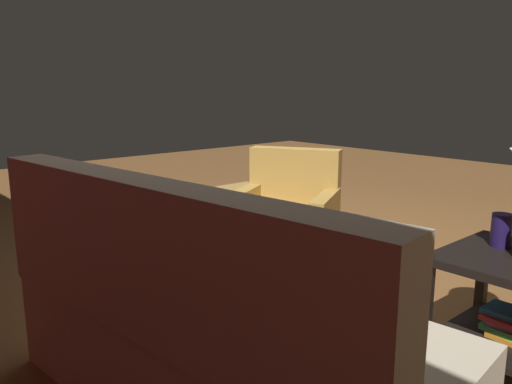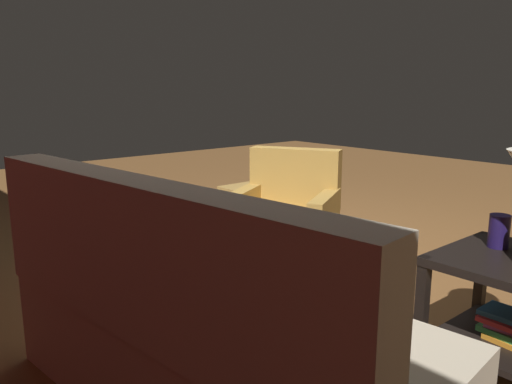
{
  "view_description": "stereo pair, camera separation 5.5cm",
  "coord_description": "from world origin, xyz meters",
  "px_view_note": "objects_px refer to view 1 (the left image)",
  "views": [
    {
      "loc": [
        -2.76,
        2.87,
        1.31
      ],
      "look_at": [
        -0.03,
        0.46,
        0.55
      ],
      "focal_mm": 35.54,
      "sensor_mm": 36.0,
      "label": 1
    },
    {
      "loc": [
        -2.79,
        2.83,
        1.31
      ],
      "look_at": [
        -0.03,
        0.46,
        0.55
      ],
      "focal_mm": 35.54,
      "sensor_mm": 36.0,
      "label": 2
    }
  ],
  "objects_px": {
    "tv_remote": "(288,180)",
    "ottoman": "(244,192)",
    "small_vase": "(501,230)",
    "laptop": "(151,202)",
    "armchair": "(286,223)",
    "pet_bowl_steel": "(179,199)",
    "yellow_mug": "(292,161)",
    "wicker_hamper": "(290,211)",
    "couch": "(215,336)",
    "book_stack_hamper": "(289,176)",
    "laptop_desk": "(158,216)"
  },
  "relations": [
    {
      "from": "small_vase",
      "to": "tv_remote",
      "type": "height_order",
      "value": "small_vase"
    },
    {
      "from": "pet_bowl_steel",
      "to": "armchair",
      "type": "bearing_deg",
      "value": 164.31
    },
    {
      "from": "ottoman",
      "to": "pet_bowl_steel",
      "type": "relative_size",
      "value": 2.0
    },
    {
      "from": "tv_remote",
      "to": "pet_bowl_steel",
      "type": "relative_size",
      "value": 0.8
    },
    {
      "from": "wicker_hamper",
      "to": "small_vase",
      "type": "bearing_deg",
      "value": 162.92
    },
    {
      "from": "laptop_desk",
      "to": "tv_remote",
      "type": "bearing_deg",
      "value": -85.7
    },
    {
      "from": "small_vase",
      "to": "wicker_hamper",
      "type": "height_order",
      "value": "small_vase"
    },
    {
      "from": "couch",
      "to": "tv_remote",
      "type": "distance_m",
      "value": 2.61
    },
    {
      "from": "small_vase",
      "to": "pet_bowl_steel",
      "type": "xyz_separation_m",
      "value": [
        3.9,
        -0.68,
        -0.61
      ]
    },
    {
      "from": "book_stack_hamper",
      "to": "tv_remote",
      "type": "bearing_deg",
      "value": -41.88
    },
    {
      "from": "laptop_desk",
      "to": "wicker_hamper",
      "type": "distance_m",
      "value": 1.33
    },
    {
      "from": "laptop",
      "to": "ottoman",
      "type": "xyz_separation_m",
      "value": [
        0.63,
        -1.37,
        -0.22
      ]
    },
    {
      "from": "pet_bowl_steel",
      "to": "laptop_desk",
      "type": "bearing_deg",
      "value": 143.57
    },
    {
      "from": "small_vase",
      "to": "couch",
      "type": "bearing_deg",
      "value": 68.11
    },
    {
      "from": "small_vase",
      "to": "ottoman",
      "type": "relative_size",
      "value": 0.4
    },
    {
      "from": "armchair",
      "to": "couch",
      "type": "bearing_deg",
      "value": 125.04
    },
    {
      "from": "couch",
      "to": "pet_bowl_steel",
      "type": "distance_m",
      "value": 3.93
    },
    {
      "from": "armchair",
      "to": "pet_bowl_steel",
      "type": "relative_size",
      "value": 4.57
    },
    {
      "from": "yellow_mug",
      "to": "tv_remote",
      "type": "height_order",
      "value": "yellow_mug"
    },
    {
      "from": "laptop",
      "to": "wicker_hamper",
      "type": "distance_m",
      "value": 1.39
    },
    {
      "from": "book_stack_hamper",
      "to": "tv_remote",
      "type": "distance_m",
      "value": 0.14
    },
    {
      "from": "laptop",
      "to": "ottoman",
      "type": "bearing_deg",
      "value": -65.3
    },
    {
      "from": "laptop",
      "to": "pet_bowl_steel",
      "type": "bearing_deg",
      "value": -37.39
    },
    {
      "from": "armchair",
      "to": "pet_bowl_steel",
      "type": "bearing_deg",
      "value": -15.69
    },
    {
      "from": "laptop",
      "to": "yellow_mug",
      "type": "distance_m",
      "value": 1.4
    },
    {
      "from": "couch",
      "to": "armchair",
      "type": "xyz_separation_m",
      "value": [
        0.93,
        -1.33,
        0.04
      ]
    },
    {
      "from": "tv_remote",
      "to": "ottoman",
      "type": "xyz_separation_m",
      "value": [
        0.54,
        0.06,
        -0.18
      ]
    },
    {
      "from": "couch",
      "to": "laptop",
      "type": "relative_size",
      "value": 5.3
    },
    {
      "from": "laptop",
      "to": "book_stack_hamper",
      "type": "xyz_separation_m",
      "value": [
        -0.0,
        -1.35,
        0.02
      ]
    },
    {
      "from": "pet_bowl_steel",
      "to": "laptop",
      "type": "bearing_deg",
      "value": 142.61
    },
    {
      "from": "laptop",
      "to": "armchair",
      "type": "bearing_deg",
      "value": -129.37
    },
    {
      "from": "wicker_hamper",
      "to": "ottoman",
      "type": "height_order",
      "value": "wicker_hamper"
    },
    {
      "from": "small_vase",
      "to": "armchair",
      "type": "bearing_deg",
      "value": 0.07
    },
    {
      "from": "couch",
      "to": "armchair",
      "type": "height_order",
      "value": "couch"
    },
    {
      "from": "small_vase",
      "to": "laptop",
      "type": "height_order",
      "value": "small_vase"
    },
    {
      "from": "wicker_hamper",
      "to": "tv_remote",
      "type": "distance_m",
      "value": 0.28
    },
    {
      "from": "small_vase",
      "to": "yellow_mug",
      "type": "xyz_separation_m",
      "value": [
        2.07,
        -0.67,
        0.04
      ]
    },
    {
      "from": "armchair",
      "to": "laptop_desk",
      "type": "distance_m",
      "value": 0.9
    },
    {
      "from": "small_vase",
      "to": "pet_bowl_steel",
      "type": "relative_size",
      "value": 0.8
    },
    {
      "from": "tv_remote",
      "to": "ottoman",
      "type": "relative_size",
      "value": 0.4
    },
    {
      "from": "tv_remote",
      "to": "laptop_desk",
      "type": "bearing_deg",
      "value": 105.89
    },
    {
      "from": "armchair",
      "to": "laptop",
      "type": "height_order",
      "value": "armchair"
    },
    {
      "from": "laptop",
      "to": "pet_bowl_steel",
      "type": "xyz_separation_m",
      "value": [
        1.84,
        -1.41,
        -0.5
      ]
    },
    {
      "from": "armchair",
      "to": "tv_remote",
      "type": "height_order",
      "value": "armchair"
    },
    {
      "from": "laptop_desk",
      "to": "ottoman",
      "type": "relative_size",
      "value": 1.4
    },
    {
      "from": "laptop_desk",
      "to": "laptop",
      "type": "xyz_separation_m",
      "value": [
        0.01,
        0.04,
        0.11
      ]
    },
    {
      "from": "tv_remote",
      "to": "pet_bowl_steel",
      "type": "distance_m",
      "value": 1.81
    },
    {
      "from": "small_vase",
      "to": "tv_remote",
      "type": "relative_size",
      "value": 1.0
    },
    {
      "from": "small_vase",
      "to": "laptop",
      "type": "relative_size",
      "value": 0.43
    },
    {
      "from": "couch",
      "to": "tv_remote",
      "type": "bearing_deg",
      "value": -51.58
    }
  ]
}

